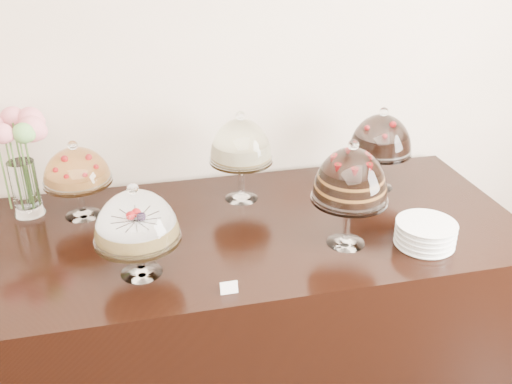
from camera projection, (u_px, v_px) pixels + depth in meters
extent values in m
cube|color=beige|center=(168.00, 53.00, 2.50)|extent=(5.00, 0.04, 3.00)
cube|color=black|center=(253.00, 313.00, 2.54)|extent=(2.20, 1.00, 0.90)
cone|color=white|center=(141.00, 269.00, 2.04)|extent=(0.15, 0.15, 0.02)
cylinder|color=white|center=(140.00, 253.00, 2.01)|extent=(0.03, 0.03, 0.11)
cylinder|color=white|center=(138.00, 238.00, 1.98)|extent=(0.30, 0.30, 0.01)
cylinder|color=#AC8D4C|center=(137.00, 230.00, 1.96)|extent=(0.25, 0.25, 0.05)
sphere|color=#AF0E11|center=(155.00, 216.00, 1.98)|extent=(0.02, 0.02, 0.02)
sphere|color=#AF0E11|center=(121.00, 216.00, 1.98)|extent=(0.02, 0.02, 0.02)
sphere|color=#AF0E11|center=(132.00, 231.00, 1.89)|extent=(0.02, 0.02, 0.02)
sphere|color=white|center=(133.00, 189.00, 1.89)|extent=(0.04, 0.04, 0.04)
cone|color=white|center=(346.00, 240.00, 2.22)|extent=(0.15, 0.15, 0.02)
cylinder|color=white|center=(347.00, 219.00, 2.17)|extent=(0.03, 0.03, 0.16)
cylinder|color=white|center=(349.00, 198.00, 2.13)|extent=(0.29, 0.29, 0.01)
cylinder|color=black|center=(350.00, 183.00, 2.11)|extent=(0.21, 0.21, 0.11)
sphere|color=#AF0E11|center=(364.00, 164.00, 2.10)|extent=(0.02, 0.02, 0.02)
sphere|color=#AF0E11|center=(349.00, 161.00, 2.13)|extent=(0.02, 0.02, 0.02)
sphere|color=#AF0E11|center=(337.00, 164.00, 2.10)|extent=(0.02, 0.02, 0.02)
sphere|color=#AF0E11|center=(339.00, 170.00, 2.05)|extent=(0.02, 0.02, 0.02)
sphere|color=#AF0E11|center=(354.00, 174.00, 2.03)|extent=(0.02, 0.02, 0.02)
sphere|color=#AF0E11|center=(367.00, 170.00, 2.05)|extent=(0.02, 0.02, 0.02)
sphere|color=white|center=(353.00, 145.00, 2.04)|extent=(0.04, 0.04, 0.04)
cone|color=white|center=(241.00, 195.00, 2.56)|extent=(0.15, 0.15, 0.02)
cylinder|color=white|center=(241.00, 177.00, 2.52)|extent=(0.03, 0.03, 0.16)
cylinder|color=white|center=(241.00, 160.00, 2.48)|extent=(0.28, 0.28, 0.01)
cylinder|color=#F3EBBC|center=(241.00, 151.00, 2.46)|extent=(0.23, 0.23, 0.07)
sphere|color=white|center=(240.00, 116.00, 2.39)|extent=(0.04, 0.04, 0.04)
cone|color=white|center=(376.00, 184.00, 2.66)|extent=(0.15, 0.15, 0.02)
cylinder|color=white|center=(378.00, 167.00, 2.62)|extent=(0.03, 0.03, 0.15)
cylinder|color=white|center=(380.00, 151.00, 2.58)|extent=(0.29, 0.29, 0.01)
cylinder|color=black|center=(381.00, 142.00, 2.56)|extent=(0.23, 0.23, 0.07)
sphere|color=#AF0E11|center=(392.00, 130.00, 2.57)|extent=(0.02, 0.02, 0.02)
sphere|color=#AF0E11|center=(368.00, 130.00, 2.57)|extent=(0.02, 0.02, 0.02)
sphere|color=#AF0E11|center=(385.00, 138.00, 2.49)|extent=(0.02, 0.02, 0.02)
sphere|color=white|center=(384.00, 112.00, 2.50)|extent=(0.04, 0.04, 0.04)
cone|color=white|center=(83.00, 212.00, 2.42)|extent=(0.15, 0.15, 0.02)
cylinder|color=white|center=(81.00, 196.00, 2.38)|extent=(0.03, 0.03, 0.13)
cylinder|color=white|center=(78.00, 181.00, 2.35)|extent=(0.28, 0.28, 0.01)
cylinder|color=#CC843B|center=(77.00, 176.00, 2.34)|extent=(0.23, 0.23, 0.04)
sphere|color=#AF0E11|center=(92.00, 167.00, 2.36)|extent=(0.02, 0.02, 0.02)
sphere|color=#AF0E11|center=(81.00, 164.00, 2.38)|extent=(0.02, 0.02, 0.02)
sphere|color=#AF0E11|center=(65.00, 167.00, 2.36)|extent=(0.02, 0.02, 0.02)
sphere|color=#AF0E11|center=(61.00, 173.00, 2.30)|extent=(0.02, 0.02, 0.02)
sphere|color=#AF0E11|center=(72.00, 176.00, 2.27)|extent=(0.02, 0.02, 0.02)
sphere|color=#AF0E11|center=(88.00, 173.00, 2.30)|extent=(0.02, 0.02, 0.02)
sphere|color=white|center=(73.00, 145.00, 2.28)|extent=(0.04, 0.04, 0.04)
cylinder|color=white|center=(25.00, 188.00, 2.38)|extent=(0.11, 0.11, 0.24)
cylinder|color=#476B2D|center=(30.00, 168.00, 2.35)|extent=(0.01, 0.01, 0.33)
sphere|color=pink|center=(32.00, 129.00, 2.28)|extent=(0.11, 0.11, 0.11)
cylinder|color=#476B2D|center=(30.00, 163.00, 2.39)|extent=(0.01, 0.01, 0.34)
sphere|color=pink|center=(30.00, 120.00, 2.36)|extent=(0.11, 0.11, 0.11)
cylinder|color=#476B2D|center=(21.00, 162.00, 2.39)|extent=(0.01, 0.01, 0.35)
sphere|color=pink|center=(13.00, 119.00, 2.36)|extent=(0.10, 0.10, 0.10)
cylinder|color=#476B2D|center=(11.00, 166.00, 2.36)|extent=(0.01, 0.01, 0.34)
cylinder|color=#476B2D|center=(4.00, 173.00, 2.31)|extent=(0.01, 0.01, 0.33)
cylinder|color=#476B2D|center=(16.00, 171.00, 2.31)|extent=(0.01, 0.01, 0.35)
sphere|color=pink|center=(2.00, 134.00, 2.19)|extent=(0.08, 0.08, 0.08)
cylinder|color=#476B2D|center=(26.00, 171.00, 2.32)|extent=(0.01, 0.01, 0.34)
sphere|color=#64A04D|center=(23.00, 133.00, 2.22)|extent=(0.08, 0.08, 0.08)
cylinder|color=white|center=(424.00, 243.00, 2.21)|extent=(0.22, 0.22, 0.01)
cylinder|color=white|center=(424.00, 241.00, 2.21)|extent=(0.21, 0.21, 0.01)
cylinder|color=white|center=(425.00, 239.00, 2.20)|extent=(0.22, 0.22, 0.01)
cylinder|color=white|center=(425.00, 236.00, 2.20)|extent=(0.21, 0.21, 0.01)
cylinder|color=white|center=(425.00, 234.00, 2.19)|extent=(0.22, 0.22, 0.01)
cylinder|color=white|center=(426.00, 231.00, 2.19)|extent=(0.21, 0.21, 0.01)
cylinder|color=white|center=(426.00, 229.00, 2.18)|extent=(0.22, 0.22, 0.01)
cylinder|color=white|center=(426.00, 226.00, 2.18)|extent=(0.21, 0.21, 0.01)
cylinder|color=white|center=(427.00, 224.00, 2.17)|extent=(0.22, 0.22, 0.01)
cube|color=white|center=(229.00, 288.00, 1.92)|extent=(0.06, 0.02, 0.04)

